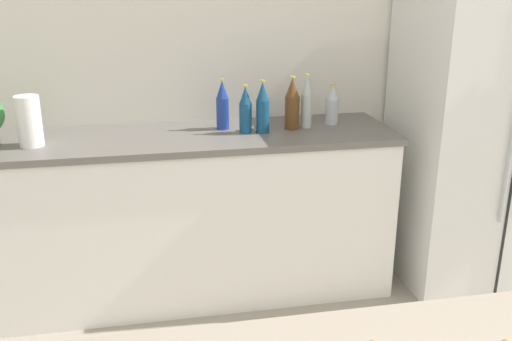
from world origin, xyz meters
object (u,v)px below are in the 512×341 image
(paper_towel_roll, at_px, (29,121))
(back_bottle_2, at_px, (245,110))
(back_bottle_0, at_px, (306,102))
(back_bottle_4, at_px, (332,105))
(back_bottle_5, at_px, (263,108))
(back_bottle_3, at_px, (292,104))
(refrigerator, at_px, (479,132))
(back_bottle_1, at_px, (222,105))

(paper_towel_roll, height_order, back_bottle_2, back_bottle_2)
(back_bottle_0, bearing_deg, back_bottle_4, 15.82)
(back_bottle_5, bearing_deg, back_bottle_0, 13.42)
(paper_towel_roll, distance_m, back_bottle_0, 1.42)
(back_bottle_5, bearing_deg, back_bottle_2, 174.43)
(back_bottle_4, bearing_deg, back_bottle_3, -165.63)
(back_bottle_0, height_order, back_bottle_4, back_bottle_0)
(paper_towel_roll, bearing_deg, back_bottle_5, 1.64)
(back_bottle_4, relative_size, back_bottle_5, 0.82)
(refrigerator, bearing_deg, back_bottle_4, 170.30)
(refrigerator, relative_size, back_bottle_5, 6.25)
(refrigerator, relative_size, back_bottle_1, 6.41)
(back_bottle_0, height_order, back_bottle_2, back_bottle_0)
(paper_towel_roll, xyz_separation_m, back_bottle_5, (1.16, 0.03, 0.01))
(refrigerator, relative_size, back_bottle_0, 5.96)
(back_bottle_5, bearing_deg, refrigerator, -1.62)
(refrigerator, bearing_deg, back_bottle_1, 174.06)
(paper_towel_roll, height_order, back_bottle_5, back_bottle_5)
(back_bottle_2, height_order, back_bottle_4, back_bottle_2)
(refrigerator, bearing_deg, paper_towel_roll, 179.95)
(back_bottle_0, bearing_deg, back_bottle_1, 173.18)
(paper_towel_roll, distance_m, back_bottle_1, 0.97)
(back_bottle_2, relative_size, back_bottle_3, 0.90)
(back_bottle_1, bearing_deg, paper_towel_roll, -171.25)
(back_bottle_0, distance_m, back_bottle_1, 0.46)
(back_bottle_0, xyz_separation_m, back_bottle_4, (0.16, 0.05, -0.03))
(back_bottle_0, height_order, back_bottle_1, back_bottle_0)
(back_bottle_2, xyz_separation_m, back_bottle_3, (0.26, 0.03, 0.01))
(refrigerator, height_order, back_bottle_2, refrigerator)
(refrigerator, height_order, back_bottle_4, refrigerator)
(paper_towel_roll, xyz_separation_m, back_bottle_2, (1.07, 0.04, -0.00))
(back_bottle_4, bearing_deg, back_bottle_0, -164.18)
(back_bottle_4, xyz_separation_m, back_bottle_5, (-0.42, -0.11, 0.02))
(back_bottle_0, relative_size, back_bottle_3, 1.02)
(back_bottle_2, distance_m, back_bottle_3, 0.26)
(refrigerator, xyz_separation_m, back_bottle_5, (-1.25, 0.04, 0.18))
(back_bottle_1, bearing_deg, back_bottle_2, -44.83)
(paper_towel_roll, relative_size, back_bottle_4, 1.09)
(back_bottle_3, bearing_deg, back_bottle_4, 14.37)
(back_bottle_1, xyz_separation_m, back_bottle_3, (0.37, -0.07, 0.01))
(refrigerator, bearing_deg, back_bottle_2, 178.11)
(paper_towel_roll, height_order, back_bottle_0, back_bottle_0)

